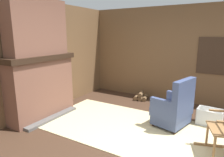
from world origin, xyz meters
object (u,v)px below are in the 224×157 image
storage_case (44,51)px  oil_lamp_vase (29,51)px  armchair (174,109)px  laundry_basket (210,117)px  firewood_stack (141,97)px

storage_case → oil_lamp_vase: bearing=-90.0°
armchair → laundry_basket: (0.62, 0.43, -0.20)m
firewood_stack → storage_case: storage_case is taller
armchair → storage_case: size_ratio=3.63×
oil_lamp_vase → armchair: bearing=24.0°
firewood_stack → laundry_basket: bearing=-23.9°
firewood_stack → oil_lamp_vase: oil_lamp_vase is taller
firewood_stack → oil_lamp_vase: size_ratio=1.45×
firewood_stack → laundry_basket: 2.00m
laundry_basket → storage_case: (-3.31, -1.25, 1.28)m
armchair → storage_case: 3.01m
armchair → oil_lamp_vase: (-2.68, -1.19, 1.12)m
firewood_stack → storage_case: 2.88m
firewood_stack → storage_case: size_ratio=1.56×
laundry_basket → storage_case: bearing=-159.3°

